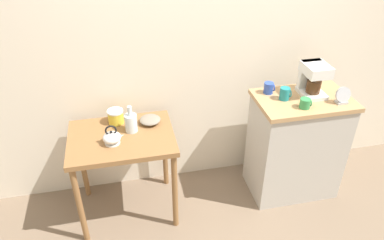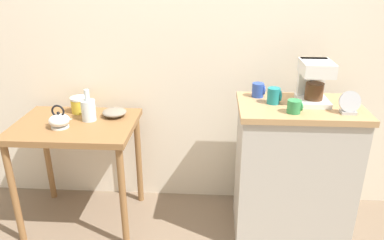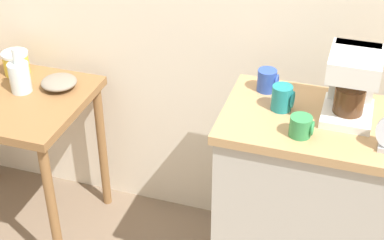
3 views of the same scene
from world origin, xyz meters
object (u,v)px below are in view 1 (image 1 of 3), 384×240
canister_enamel (116,116)px  coffee_maker (313,78)px  teakettle (112,138)px  table_clock (343,96)px  mug_dark_teal (285,94)px  glass_carafe_vase (131,122)px  bowl_stoneware (150,120)px  mug_blue (269,88)px  mug_tall_green (305,103)px

canister_enamel → coffee_maker: coffee_maker is taller
teakettle → table_clock: (1.73, -0.08, 0.18)m
mug_dark_teal → canister_enamel: bearing=171.0°
glass_carafe_vase → coffee_maker: size_ratio=0.82×
mug_dark_teal → table_clock: table_clock is taller
canister_enamel → bowl_stoneware: bearing=-13.9°
glass_carafe_vase → mug_dark_teal: size_ratio=2.16×
coffee_maker → mug_dark_teal: (-0.24, -0.04, -0.09)m
glass_carafe_vase → mug_dark_teal: (1.19, -0.07, 0.14)m
mug_blue → mug_dark_teal: 0.15m
mug_blue → coffee_maker: bearing=-14.0°
glass_carafe_vase → coffee_maker: coffee_maker is taller
bowl_stoneware → mug_tall_green: mug_tall_green is taller
canister_enamel → table_clock: 1.74m
coffee_maker → mug_blue: 0.34m
mug_tall_green → mug_blue: size_ratio=0.95×
teakettle → table_clock: bearing=-2.7°
bowl_stoneware → table_clock: (1.44, -0.29, 0.20)m
canister_enamel → table_clock: (1.69, -0.35, 0.17)m
mug_blue → table_clock: 0.55m
mug_blue → mug_dark_teal: size_ratio=0.91×
coffee_maker → mug_tall_green: 0.26m
bowl_stoneware → mug_dark_teal: 1.06m
canister_enamel → coffee_maker: bearing=-6.1°
canister_enamel → mug_tall_green: (1.39, -0.36, 0.15)m
bowl_stoneware → teakettle: size_ratio=1.02×
coffee_maker → mug_blue: (-0.32, 0.08, -0.10)m
bowl_stoneware → glass_carafe_vase: size_ratio=0.77×
canister_enamel → mug_blue: size_ratio=1.38×
bowl_stoneware → canister_enamel: canister_enamel is taller
mug_blue → mug_dark_teal: mug_dark_teal is taller
glass_carafe_vase → canister_enamel: glass_carafe_vase is taller
bowl_stoneware → glass_carafe_vase: glass_carafe_vase is taller
table_clock → bowl_stoneware: bearing=168.7°
bowl_stoneware → coffee_maker: bearing=-4.5°
coffee_maker → mug_tall_green: coffee_maker is taller
glass_carafe_vase → canister_enamel: size_ratio=1.72×
glass_carafe_vase → mug_tall_green: mug_tall_green is taller
table_clock → glass_carafe_vase: bearing=172.4°
mug_tall_green → table_clock: table_clock is taller
glass_carafe_vase → mug_dark_teal: 1.20m
glass_carafe_vase → teakettle: bearing=-138.0°
glass_carafe_vase → mug_dark_teal: bearing=-3.2°
mug_tall_green → mug_blue: (-0.18, 0.27, 0.01)m
teakettle → table_clock: table_clock is taller
canister_enamel → table_clock: table_clock is taller
table_clock → coffee_maker: bearing=130.7°
mug_blue → mug_dark_teal: (0.08, -0.12, 0.00)m
bowl_stoneware → mug_dark_teal: mug_dark_teal is taller
glass_carafe_vase → coffee_maker: (1.42, -0.02, 0.23)m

